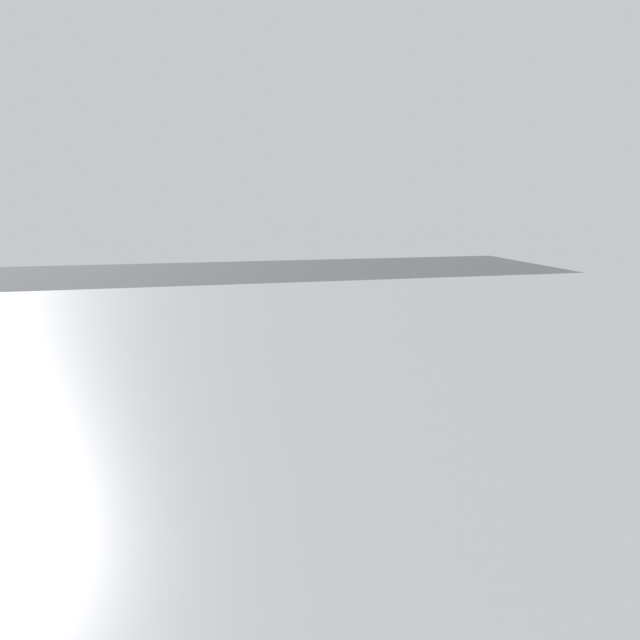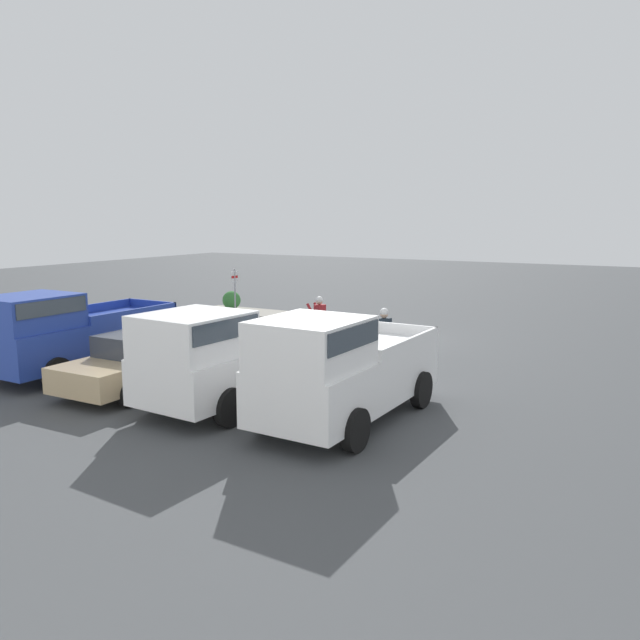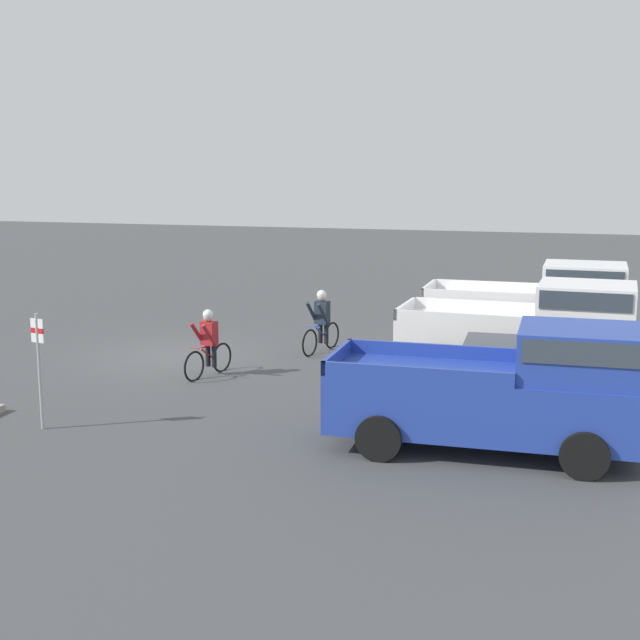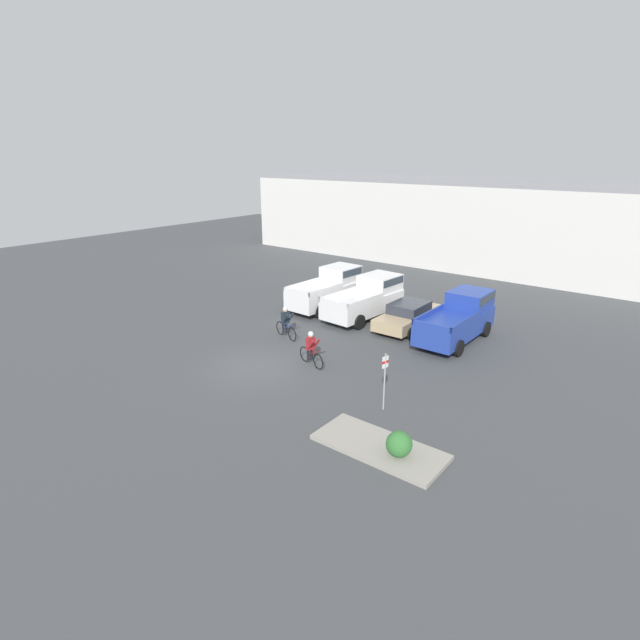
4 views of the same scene
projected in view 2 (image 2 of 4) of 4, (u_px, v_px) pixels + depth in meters
The scene contains 10 objects.
ground_plane at pixel (385, 338), 22.00m from camera, with size 80.00×80.00×0.00m, color #424447.
pickup_truck_0 at pixel (339, 368), 12.61m from camera, with size 2.31×5.13×2.36m.
pickup_truck_1 at pixel (229, 355), 14.00m from camera, with size 2.50×5.39×2.25m.
sedan_0 at pixel (148, 359), 15.64m from camera, with size 2.05×4.75×1.39m.
pickup_truck_2 at pixel (69, 331), 16.88m from camera, with size 2.22×5.39×2.28m.
cyclist_0 at pixel (319, 319), 21.26m from camera, with size 1.72×0.60×1.60m.
cyclist_1 at pixel (384, 335), 18.10m from camera, with size 1.81×0.62×1.66m.
fire_lane_sign at pixel (235, 291), 24.69m from camera, with size 0.09×0.30×2.22m.
curb_island at pixel (244, 312), 27.49m from camera, with size 4.24×1.86×0.15m, color gray.
shrub at pixel (232, 300), 27.89m from camera, with size 0.82×0.82×0.82m.
Camera 2 is at (-8.53, 19.98, 4.21)m, focal length 35.00 mm.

